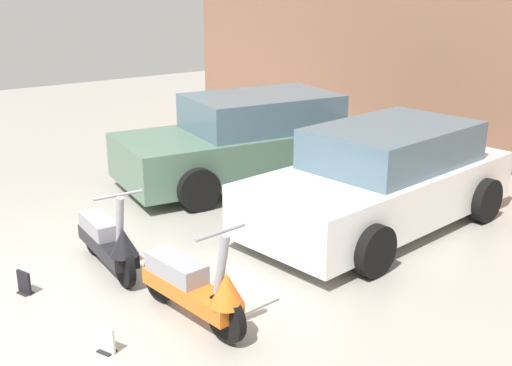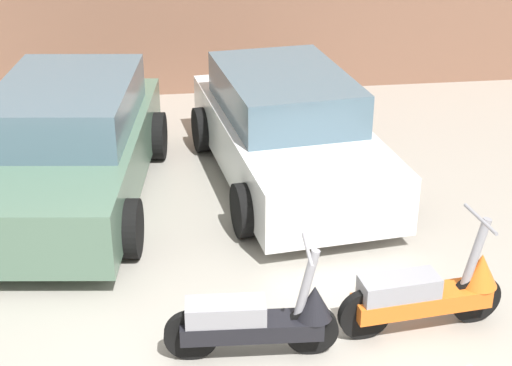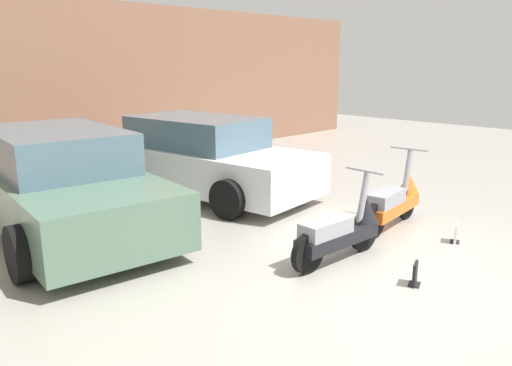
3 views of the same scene
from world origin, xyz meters
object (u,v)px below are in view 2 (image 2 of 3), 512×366
(scooter_front_left, at_px, (259,319))
(car_rear_left, at_px, (68,147))
(scooter_front_right, at_px, (429,291))
(car_rear_center, at_px, (287,131))

(scooter_front_left, relative_size, car_rear_left, 0.35)
(car_rear_left, bearing_deg, scooter_front_left, 36.37)
(scooter_front_left, height_order, scooter_front_right, scooter_front_right)
(scooter_front_left, relative_size, scooter_front_right, 0.97)
(scooter_front_left, bearing_deg, car_rear_center, 80.07)
(car_rear_left, bearing_deg, car_rear_center, 101.94)
(car_rear_left, bearing_deg, scooter_front_right, 54.80)
(scooter_front_right, distance_m, car_rear_center, 3.54)
(scooter_front_right, xyz_separation_m, car_rear_left, (-3.52, 3.22, 0.30))
(scooter_front_left, xyz_separation_m, car_rear_center, (0.86, 3.65, 0.29))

